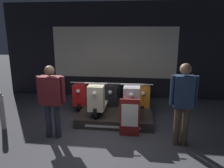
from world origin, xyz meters
TOP-DOWN VIEW (x-y plane):
  - ground_plane at (0.00, 0.00)m, footprint 30.00×30.00m
  - shop_wall_back at (0.00, 3.32)m, footprint 7.63×0.09m
  - display_platform at (0.27, 1.36)m, footprint 1.87×1.57m
  - scooter_display_left at (-0.15, 1.34)m, footprint 0.54×1.59m
  - scooter_display_right at (0.69, 1.34)m, footprint 0.54×1.59m
  - scooter_backrow_0 at (-0.79, 2.27)m, footprint 0.54×1.59m
  - scooter_backrow_1 at (0.09, 2.27)m, footprint 0.54×1.59m
  - scooter_backrow_2 at (0.98, 2.27)m, footprint 0.54×1.59m
  - person_left_browsing at (-0.98, 0.14)m, footprint 0.61×0.25m
  - person_right_browsing at (1.72, 0.14)m, footprint 0.53×0.22m
  - price_sign_board at (0.67, 0.39)m, footprint 0.44×0.04m
  - street_bollard at (-2.32, 0.39)m, footprint 0.11×0.11m

SIDE VIEW (x-z plane):
  - ground_plane at x=0.00m, z-range 0.00..0.00m
  - display_platform at x=0.27m, z-range 0.00..0.23m
  - scooter_backrow_0 at x=-0.79m, z-range -0.08..0.79m
  - scooter_backrow_1 at x=0.09m, z-range -0.08..0.79m
  - scooter_backrow_2 at x=0.98m, z-range -0.08..0.79m
  - price_sign_board at x=0.67m, z-range 0.00..0.86m
  - street_bollard at x=-2.32m, z-range 0.00..0.91m
  - scooter_display_left at x=-0.15m, z-range 0.14..1.02m
  - scooter_display_right at x=0.69m, z-range 0.14..1.02m
  - person_left_browsing at x=-0.98m, z-range 0.15..1.74m
  - person_right_browsing at x=1.72m, z-range 0.13..1.82m
  - shop_wall_back at x=0.00m, z-range 0.00..3.20m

